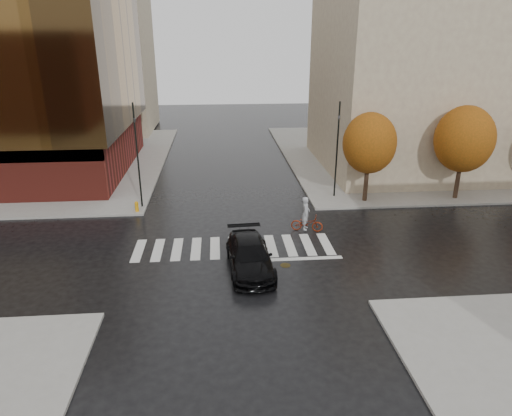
{
  "coord_description": "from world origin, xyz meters",
  "views": [
    {
      "loc": [
        -0.75,
        -23.71,
        11.64
      ],
      "look_at": [
        1.4,
        1.6,
        2.0
      ],
      "focal_mm": 32.0,
      "sensor_mm": 36.0,
      "label": 1
    }
  ],
  "objects_px": {
    "cyclist": "(307,220)",
    "fire_hydrant": "(137,206)",
    "traffic_light_ne": "(337,144)",
    "traffic_light_nw": "(137,149)",
    "sedan": "(250,256)"
  },
  "relations": [
    {
      "from": "cyclist",
      "to": "traffic_light_nw",
      "type": "height_order",
      "value": "traffic_light_nw"
    },
    {
      "from": "cyclist",
      "to": "traffic_light_nw",
      "type": "xyz_separation_m",
      "value": [
        -10.98,
        5.01,
        3.56
      ]
    },
    {
      "from": "sedan",
      "to": "traffic_light_nw",
      "type": "relative_size",
      "value": 0.75
    },
    {
      "from": "traffic_light_ne",
      "to": "fire_hydrant",
      "type": "height_order",
      "value": "traffic_light_ne"
    },
    {
      "from": "sedan",
      "to": "traffic_light_ne",
      "type": "xyz_separation_m",
      "value": [
        7.26,
        10.88,
        3.38
      ]
    },
    {
      "from": "cyclist",
      "to": "traffic_light_ne",
      "type": "height_order",
      "value": "traffic_light_ne"
    },
    {
      "from": "cyclist",
      "to": "fire_hydrant",
      "type": "height_order",
      "value": "cyclist"
    },
    {
      "from": "traffic_light_nw",
      "to": "traffic_light_ne",
      "type": "bearing_deg",
      "value": 74.02
    },
    {
      "from": "traffic_light_nw",
      "to": "fire_hydrant",
      "type": "xyz_separation_m",
      "value": [
        -0.2,
        -1.01,
        -3.77
      ]
    },
    {
      "from": "sedan",
      "to": "fire_hydrant",
      "type": "height_order",
      "value": "sedan"
    },
    {
      "from": "cyclist",
      "to": "traffic_light_nw",
      "type": "relative_size",
      "value": 0.31
    },
    {
      "from": "traffic_light_ne",
      "to": "sedan",
      "type": "bearing_deg",
      "value": 40.07
    },
    {
      "from": "cyclist",
      "to": "traffic_light_nw",
      "type": "distance_m",
      "value": 12.58
    },
    {
      "from": "cyclist",
      "to": "traffic_light_ne",
      "type": "distance_m",
      "value": 7.72
    },
    {
      "from": "cyclist",
      "to": "fire_hydrant",
      "type": "xyz_separation_m",
      "value": [
        -11.18,
        4.0,
        -0.22
      ]
    }
  ]
}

